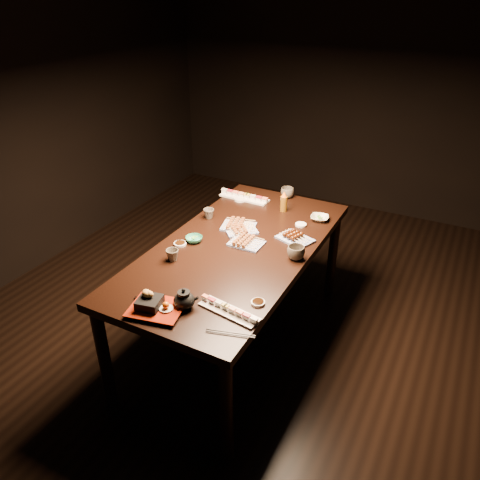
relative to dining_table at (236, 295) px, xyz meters
The scene contains 23 objects.
ground 0.38m from the dining_table, 88.99° to the left, with size 5.00×5.00×0.00m, color black.
dining_table is the anchor object (origin of this frame).
sushi_platter_near 0.77m from the dining_table, 65.02° to the right, with size 0.33×0.09×0.04m, color white, non-canonical shape.
sushi_platter_far 0.83m from the dining_table, 113.30° to the left, with size 0.38×0.11×0.05m, color white, non-canonical shape.
yakitori_plate_center 0.48m from the dining_table, 114.65° to the left, with size 0.22×0.16×0.06m, color #828EB6, non-canonical shape.
yakitori_plate_right 0.41m from the dining_table, 47.44° to the left, with size 0.21×0.15×0.05m, color #828EB6, non-canonical shape.
yakitori_plate_left 0.45m from the dining_table, 108.41° to the left, with size 0.20×0.15×0.05m, color #828EB6, non-canonical shape.
tsukune_plate 0.55m from the dining_table, 39.79° to the left, with size 0.21×0.16×0.05m, color #828EB6, non-canonical shape.
edamame_bowl_green 0.48m from the dining_table, 165.21° to the right, with size 0.11×0.11×0.03m, color #30956E.
edamame_bowl_cream 0.78m from the dining_table, 60.04° to the left, with size 0.12×0.12×0.03m, color beige.
tempura_tray 0.87m from the dining_table, 93.60° to the right, with size 0.26×0.21×0.10m, color black, non-canonical shape.
teacup_near_left 0.58m from the dining_table, 128.58° to the right, with size 0.08×0.08×0.07m, color #4D463B.
teacup_mid_right 0.57m from the dining_table, ahead, with size 0.10×0.10×0.08m, color #4D463B.
teacup_far_left 0.60m from the dining_table, 143.74° to the left, with size 0.07×0.07×0.07m, color #4D463B.
teacup_far_right 0.93m from the dining_table, 90.56° to the left, with size 0.10×0.10×0.08m, color #4D463B.
teapot 0.79m from the dining_table, 85.03° to the right, with size 0.13×0.13×0.11m, color black, non-canonical shape.
condiment_bottle 0.76m from the dining_table, 84.32° to the left, with size 0.05×0.05×0.15m, color brown.
sauce_dish_west 0.52m from the dining_table, 155.43° to the right, with size 0.08×0.08×0.01m, color white.
sauce_dish_east 0.64m from the dining_table, 60.49° to the left, with size 0.08×0.08×0.01m, color white.
sauce_dish_se 0.71m from the dining_table, 51.25° to the right, with size 0.07×0.07×0.01m, color white.
sauce_dish_nw 0.79m from the dining_table, 115.64° to the left, with size 0.09×0.09×0.02m, color white.
chopsticks_near 0.80m from the dining_table, 98.44° to the right, with size 0.23×0.02×0.01m, color black, non-canonical shape.
chopsticks_se 0.91m from the dining_table, 63.84° to the right, with size 0.24×0.02×0.01m, color black, non-canonical shape.
Camera 1 is at (1.19, -2.28, 2.20)m, focal length 35.00 mm.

